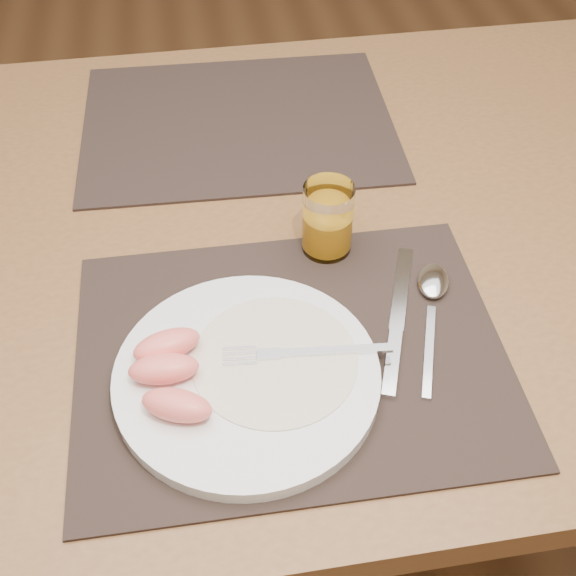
% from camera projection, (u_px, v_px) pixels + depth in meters
% --- Properties ---
extents(ground, '(5.00, 5.00, 0.00)m').
position_uv_depth(ground, '(264.00, 502.00, 1.45)').
color(ground, brown).
rests_on(ground, ground).
extents(table, '(1.40, 0.90, 0.75)m').
position_uv_depth(table, '(252.00, 268.00, 0.97)').
color(table, brown).
rests_on(table, ground).
extents(placemat_near, '(0.45, 0.36, 0.00)m').
position_uv_depth(placemat_near, '(291.00, 354.00, 0.76)').
color(placemat_near, '#2C201B').
rests_on(placemat_near, table).
extents(placemat_far, '(0.46, 0.37, 0.00)m').
position_uv_depth(placemat_far, '(238.00, 122.00, 1.06)').
color(placemat_far, '#2C201B').
rests_on(placemat_far, table).
extents(plate, '(0.27, 0.27, 0.02)m').
position_uv_depth(plate, '(247.00, 376.00, 0.73)').
color(plate, white).
rests_on(plate, placemat_near).
extents(plate_dressing, '(0.17, 0.17, 0.00)m').
position_uv_depth(plate_dressing, '(275.00, 359.00, 0.73)').
color(plate_dressing, white).
rests_on(plate_dressing, plate).
extents(fork, '(0.18, 0.03, 0.00)m').
position_uv_depth(fork, '(293.00, 353.00, 0.74)').
color(fork, silver).
rests_on(fork, plate).
extents(knife, '(0.09, 0.21, 0.01)m').
position_uv_depth(knife, '(396.00, 329.00, 0.78)').
color(knife, silver).
rests_on(knife, placemat_near).
extents(spoon, '(0.08, 0.19, 0.01)m').
position_uv_depth(spoon, '(433.00, 291.00, 0.81)').
color(spoon, silver).
rests_on(spoon, placemat_near).
extents(juice_glass, '(0.06, 0.06, 0.09)m').
position_uv_depth(juice_glass, '(328.00, 222.00, 0.84)').
color(juice_glass, white).
rests_on(juice_glass, placemat_near).
extents(grapefruit_wedges, '(0.08, 0.13, 0.03)m').
position_uv_depth(grapefruit_wedges, '(169.00, 372.00, 0.71)').
color(grapefruit_wedges, '#FF7768').
rests_on(grapefruit_wedges, plate).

